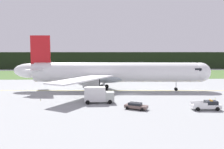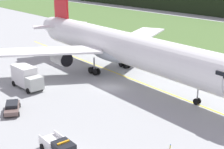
% 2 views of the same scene
% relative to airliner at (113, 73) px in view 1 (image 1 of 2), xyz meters
% --- Properties ---
extents(ground, '(320.00, 320.00, 0.00)m').
position_rel_airliner_xyz_m(ground, '(4.46, -5.92, -5.14)').
color(ground, '#939697').
extents(grass_verge, '(320.00, 41.98, 0.04)m').
position_rel_airliner_xyz_m(grass_verge, '(4.46, 48.00, -5.12)').
color(grass_verge, '#456530').
rests_on(grass_verge, ground).
extents(distant_tree_line, '(288.00, 4.12, 10.39)m').
position_rel_airliner_xyz_m(distant_tree_line, '(4.46, 80.54, 0.06)').
color(distant_tree_line, black).
rests_on(distant_tree_line, ground).
extents(taxiway_centerline_main, '(72.99, 3.73, 0.01)m').
position_rel_airliner_xyz_m(taxiway_centerline_main, '(0.59, -0.03, -5.14)').
color(taxiway_centerline_main, yellow).
rests_on(taxiway_centerline_main, ground).
extents(airliner, '(56.03, 42.95, 15.64)m').
position_rel_airliner_xyz_m(airliner, '(0.00, 0.00, 0.00)').
color(airliner, white).
rests_on(airliner, ground).
extents(ops_pickup_truck, '(5.56, 2.34, 1.94)m').
position_rel_airliner_xyz_m(ops_pickup_truck, '(17.16, -23.04, -4.24)').
color(ops_pickup_truck, white).
rests_on(ops_pickup_truck, ground).
extents(catering_truck, '(6.47, 2.87, 3.71)m').
position_rel_airliner_xyz_m(catering_truck, '(-3.96, -16.26, -3.29)').
color(catering_truck, '#B8BEB8').
rests_on(catering_truck, ground).
extents(staff_car, '(4.71, 3.61, 1.30)m').
position_rel_airliner_xyz_m(staff_car, '(3.51, -22.14, -4.44)').
color(staff_car, brown).
rests_on(staff_car, ground).
extents(taxiway_edge_light_east, '(0.12, 0.12, 0.46)m').
position_rel_airliner_xyz_m(taxiway_edge_light_east, '(23.50, -13.14, -4.89)').
color(taxiway_edge_light_east, yellow).
rests_on(taxiway_edge_light_east, ground).
extents(taxiway_edge_light_west, '(0.12, 0.12, 0.44)m').
position_rel_airliner_xyz_m(taxiway_edge_light_west, '(-17.25, -13.14, -4.90)').
color(taxiway_edge_light_west, yellow).
rests_on(taxiway_edge_light_west, ground).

